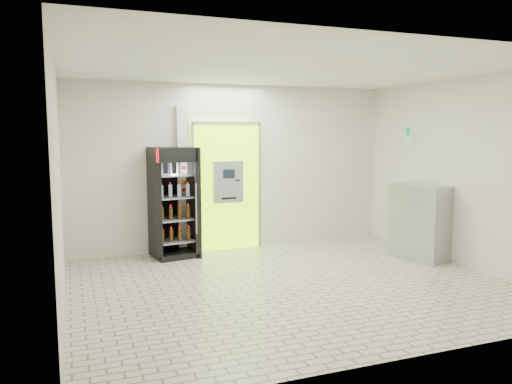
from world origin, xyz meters
TOP-DOWN VIEW (x-y plane):
  - ground at (0.00, 0.00)m, footprint 6.00×6.00m
  - room_shell at (0.00, 0.00)m, footprint 6.00×6.00m
  - atm_assembly at (-0.20, 2.41)m, footprint 1.30×0.24m
  - pillar at (-0.98, 2.45)m, footprint 0.22×0.11m
  - beverage_cooler at (-1.22, 2.18)m, footprint 0.80×0.75m
  - steel_cabinet at (2.67, 0.58)m, footprint 0.89×1.09m
  - exit_sign at (2.99, 1.40)m, footprint 0.02×0.22m

SIDE VIEW (x-z plane):
  - ground at x=0.00m, z-range 0.00..0.00m
  - steel_cabinet at x=2.67m, z-range 0.00..1.26m
  - beverage_cooler at x=-1.22m, z-range -0.04..1.85m
  - atm_assembly at x=-0.20m, z-range 0.01..2.34m
  - pillar at x=-0.98m, z-range 0.00..2.60m
  - room_shell at x=0.00m, z-range -1.16..4.84m
  - exit_sign at x=2.99m, z-range 1.99..2.25m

